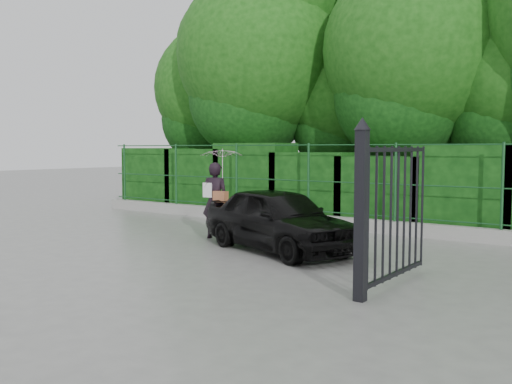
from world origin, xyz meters
The scene contains 8 objects.
ground centered at (0.00, 0.00, 0.00)m, with size 80.00×80.00×0.00m, color gray.
kerb centered at (0.00, 4.50, 0.15)m, with size 14.00×0.25×0.30m, color #9E9E99.
fence centered at (0.22, 4.50, 1.20)m, with size 14.13×0.06×1.80m.
hedge centered at (0.02, 5.50, 0.99)m, with size 14.20×1.20×2.12m.
trees centered at (1.14, 7.74, 4.62)m, with size 17.10×6.15×8.08m.
gate centered at (4.60, -0.72, 1.19)m, with size 0.22×2.33×2.36m.
woman centered at (-0.14, 1.66, 1.29)m, with size 0.96×0.94×1.97m.
car centered at (1.76, 1.16, 0.62)m, with size 1.46×3.62×1.23m, color black.
Camera 1 is at (7.78, -7.83, 1.97)m, focal length 40.00 mm.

